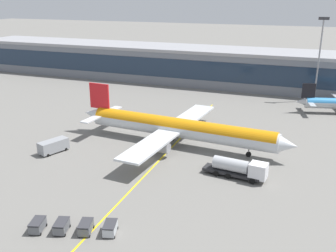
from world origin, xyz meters
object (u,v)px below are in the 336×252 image
object	(u,v)px
fuel_tanker	(239,168)
baggage_cart_1	(62,226)
main_airliner	(179,128)
baggage_cart_2	(86,227)
lavatory_truck	(54,145)
baggage_cart_0	(38,225)
baggage_cart_3	(110,228)

from	to	relation	value
fuel_tanker	baggage_cart_1	world-z (taller)	fuel_tanker
main_airliner	baggage_cart_2	size ratio (longest dim) A/B	15.65
main_airliner	baggage_cart_1	bearing A→B (deg)	-96.08
baggage_cart_1	baggage_cart_2	distance (m)	3.20
main_airliner	lavatory_truck	bearing A→B (deg)	-149.30
lavatory_truck	baggage_cart_0	world-z (taller)	lavatory_truck
main_airliner	baggage_cart_0	xyz separation A→B (m)	(-6.73, -35.46, -2.89)
lavatory_truck	baggage_cart_1	world-z (taller)	lavatory_truck
baggage_cart_2	baggage_cart_1	bearing A→B (deg)	-162.62
baggage_cart_1	baggage_cart_2	size ratio (longest dim) A/B	1.00
main_airliner	baggage_cart_1	xyz separation A→B (m)	(-3.68, -34.51, -2.89)
baggage_cart_0	baggage_cart_3	size ratio (longest dim) A/B	1.00
baggage_cart_0	baggage_cart_1	bearing A→B (deg)	17.38
fuel_tanker	baggage_cart_2	distance (m)	27.58
baggage_cart_1	main_airliner	bearing A→B (deg)	83.92
lavatory_truck	baggage_cart_1	distance (m)	28.08
lavatory_truck	baggage_cart_1	bearing A→B (deg)	-51.20
fuel_tanker	lavatory_truck	distance (m)	35.95
lavatory_truck	baggage_cart_1	size ratio (longest dim) A/B	2.09
main_airliner	baggage_cart_2	bearing A→B (deg)	-91.06
fuel_tanker	main_airliner	bearing A→B (deg)	144.10
baggage_cart_1	baggage_cart_3	world-z (taller)	same
baggage_cart_2	baggage_cart_0	bearing A→B (deg)	-162.62
baggage_cart_0	main_airliner	bearing A→B (deg)	79.25
main_airliner	fuel_tanker	world-z (taller)	main_airliner
baggage_cart_0	baggage_cart_2	xyz separation A→B (m)	(6.11, 1.91, 0.00)
main_airliner	fuel_tanker	xyz separation A→B (m)	(14.62, -10.58, -1.93)
main_airliner	baggage_cart_0	bearing A→B (deg)	-100.75
fuel_tanker	lavatory_truck	bearing A→B (deg)	-176.74
baggage_cart_1	baggage_cart_3	size ratio (longest dim) A/B	1.00
lavatory_truck	baggage_cart_1	xyz separation A→B (m)	(17.59, -21.88, -0.64)
fuel_tanker	baggage_cart_2	size ratio (longest dim) A/B	3.68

